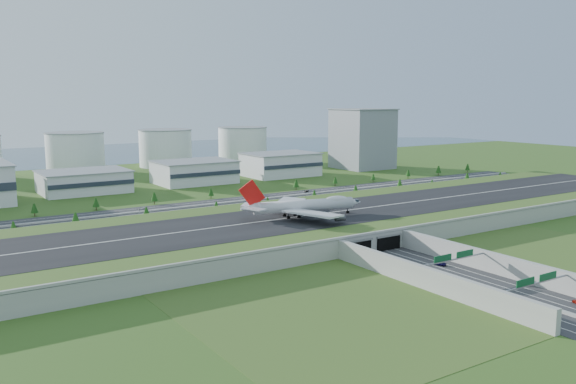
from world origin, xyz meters
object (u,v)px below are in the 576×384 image
car_1 (467,292)px  car_7 (143,209)px  office_tower (362,139)px  car_5 (306,191)px  car_4 (18,227)px  boeing_747 (303,206)px  car_6 (460,179)px  car_0 (399,268)px  car_2 (440,264)px

car_1 → car_7: (-38.83, 212.66, 0.01)m
office_tower → car_5: size_ratio=12.39×
office_tower → car_4: bearing=-161.5°
boeing_747 → car_6: size_ratio=10.63×
car_1 → car_6: car_6 is taller
car_0 → car_7: 182.51m
boeing_747 → car_7: boeing_747 is taller
car_0 → car_1: bearing=-99.4°
boeing_747 → car_1: size_ratio=14.14×
car_4 → car_5: car_4 is taller
car_2 → car_5: size_ratio=1.20×
boeing_747 → car_4: boeing_747 is taller
car_4 → car_6: 333.55m
car_5 → office_tower: bearing=100.8°
car_2 → car_4: bearing=-74.8°
car_0 → car_4: 198.27m
office_tower → car_6: 112.40m
boeing_747 → car_6: 233.02m
office_tower → car_6: (12.35, -108.52, -26.54)m
car_4 → car_6: (333.55, -1.26, 0.03)m
car_1 → car_2: car_1 is taller
office_tower → car_4: size_ratio=11.62×
car_2 → car_5: 194.52m
boeing_747 → car_7: size_ratio=12.34×
office_tower → boeing_747: office_tower is taller
boeing_747 → car_4: size_ratio=13.59×
car_1 → car_5: bearing=82.6°
boeing_747 → car_5: (75.00, 104.37, -12.89)m
car_4 → car_7: bearing=-65.9°
car_0 → car_5: car_0 is taller
car_0 → car_7: bearing=94.4°
office_tower → car_1: 371.88m
car_1 → car_4: bearing=132.7°
boeing_747 → car_5: boeing_747 is taller
car_5 → boeing_747: bearing=-60.3°
boeing_747 → car_4: 147.83m
car_4 → car_5: size_ratio=1.07×
car_1 → car_7: car_7 is taller
car_4 → boeing_747: bearing=-114.1°
car_4 → office_tower: bearing=-58.7°
car_4 → car_5: bearing=-72.4°
car_5 → car_4: bearing=-109.9°
car_2 → car_7: 191.33m
car_1 → car_5: car_1 is taller
car_1 → office_tower: bearing=68.9°
car_1 → car_5: 229.41m
car_5 → car_0: bearing=-48.9°
car_5 → car_6: car_6 is taller
car_0 → car_6: car_0 is taller
car_4 → car_5: (192.81, 15.99, -0.08)m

